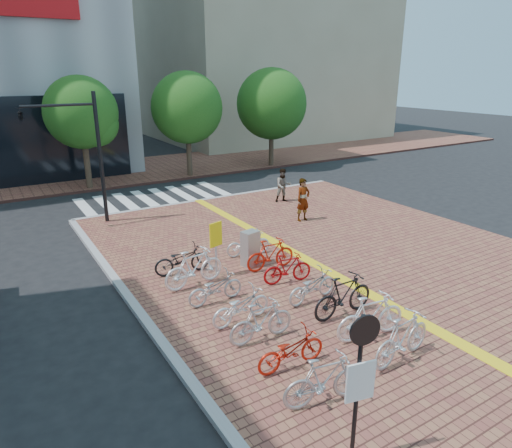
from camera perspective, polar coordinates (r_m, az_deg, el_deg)
ground at (r=12.50m, az=7.98°, el=-11.83°), size 120.00×120.00×0.00m
kerb_north at (r=23.38m, az=-5.02°, el=3.16°), size 14.00×0.25×0.15m
far_sidewalk at (r=30.66m, az=-17.80°, el=6.07°), size 70.00×8.00×0.15m
building_beige at (r=47.42m, az=0.30°, el=21.95°), size 20.00×18.00×18.00m
crosswalk at (r=24.26m, az=-12.45°, el=3.19°), size 7.50×4.00×0.01m
street_trees at (r=28.42m, az=-6.60°, el=14.12°), size 16.20×4.60×6.35m
bike_0 at (r=9.32m, az=8.57°, el=-18.73°), size 1.81×0.82×1.05m
bike_1 at (r=10.23m, az=4.39°, el=-15.42°), size 1.68×0.65×0.87m
bike_2 at (r=11.05m, az=0.66°, el=-12.07°), size 1.71×0.54×1.02m
bike_3 at (r=11.82m, az=-1.90°, el=-10.21°), size 1.76×0.75×0.90m
bike_4 at (r=12.79m, az=-5.11°, el=-7.97°), size 1.67×0.62×0.87m
bike_5 at (r=13.73m, az=-7.76°, el=-5.44°), size 2.00×0.76×1.17m
bike_6 at (r=14.67m, az=-9.24°, el=-4.40°), size 1.83×0.81×0.93m
bike_7 at (r=10.83m, az=17.83°, el=-13.39°), size 1.94×0.74×1.14m
bike_8 at (r=11.45m, az=14.16°, el=-11.14°), size 1.95×0.80×1.14m
bike_9 at (r=12.25m, az=10.87°, el=-8.79°), size 1.93×0.56×1.16m
bike_10 at (r=12.92m, az=7.02°, el=-7.70°), size 1.74×0.76×0.89m
bike_11 at (r=13.88m, az=3.96°, el=-5.56°), size 1.61×0.74×0.94m
bike_12 at (r=14.76m, az=1.83°, el=-3.80°), size 1.74×0.60×1.03m
bike_13 at (r=15.89m, az=-0.97°, el=-2.46°), size 1.68×0.77×0.85m
pedestrian_a at (r=19.54m, az=5.91°, el=3.05°), size 0.70×0.49×1.84m
pedestrian_b at (r=22.34m, az=3.43°, el=4.84°), size 0.97×0.86×1.65m
utility_box at (r=15.00m, az=-0.72°, el=-3.07°), size 0.62×0.51×1.19m
yellow_sign at (r=14.07m, az=-5.01°, el=-1.90°), size 0.47×0.18×1.77m
notice_sign at (r=7.55m, az=12.88°, el=-17.69°), size 0.51×0.17×2.76m
traffic_light_pole at (r=19.59m, az=-22.75°, el=10.10°), size 2.89×1.11×5.38m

